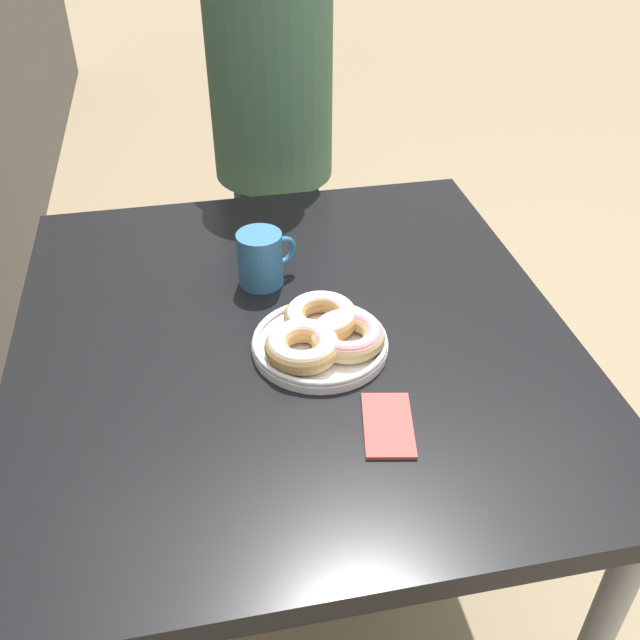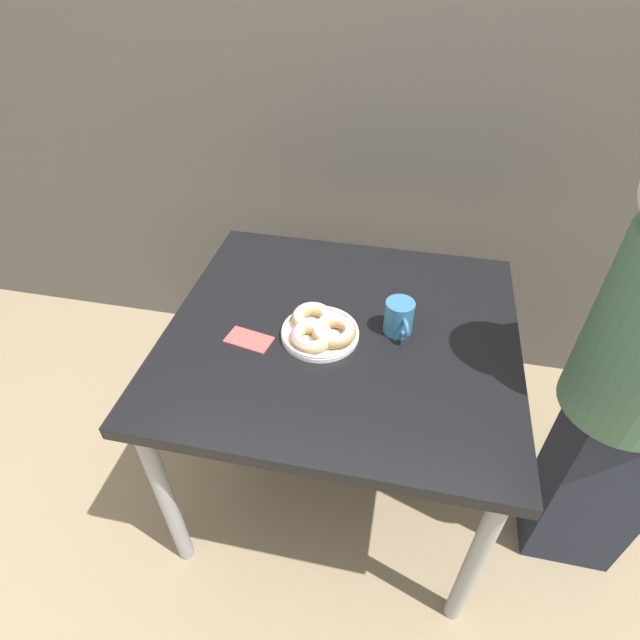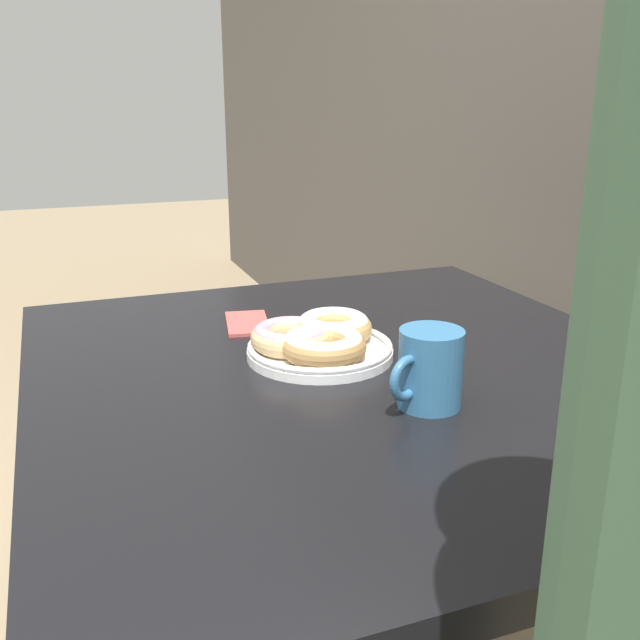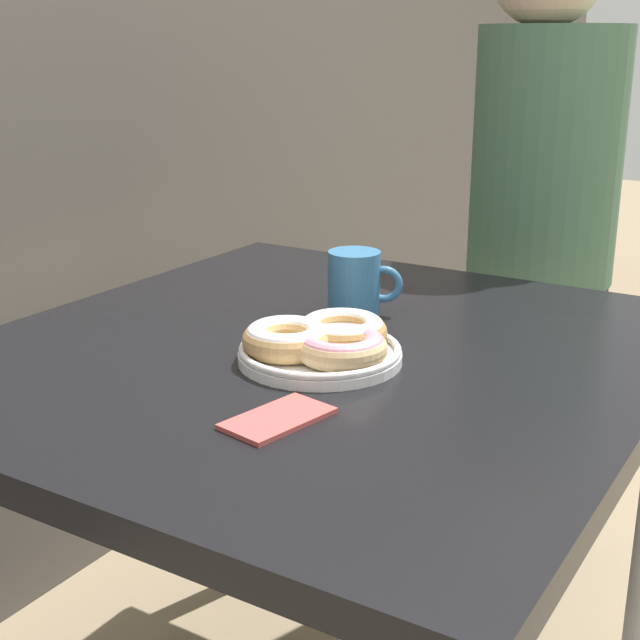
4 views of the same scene
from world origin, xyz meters
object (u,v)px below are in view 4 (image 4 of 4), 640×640
coffee_mug (356,282)px  napkin (278,418)px  donut_plate (322,342)px  person_figure (542,253)px  dining_table (319,396)px

coffee_mug → napkin: 0.44m
donut_plate → coffee_mug: bearing=18.0°
person_figure → napkin: size_ratio=10.06×
dining_table → napkin: 0.28m
dining_table → napkin: size_ratio=7.19×
coffee_mug → napkin: size_ratio=0.82×
donut_plate → person_figure: size_ratio=0.17×
dining_table → coffee_mug: size_ratio=8.80×
donut_plate → coffee_mug: (0.22, 0.07, 0.02)m
dining_table → donut_plate: donut_plate is taller
person_figure → napkin: person_figure is taller
napkin → donut_plate: bearing=16.7°
dining_table → coffee_mug: (0.16, 0.03, 0.13)m
dining_table → napkin: napkin is taller
donut_plate → napkin: (-0.20, -0.06, -0.03)m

